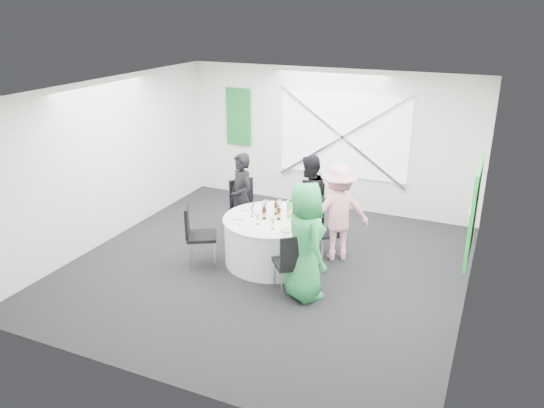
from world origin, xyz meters
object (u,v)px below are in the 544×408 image
at_px(banquet_table, 272,240).
at_px(person_man_back_left, 241,197).
at_px(person_woman_green, 305,241).
at_px(chair_front_left, 195,230).
at_px(person_man_back, 309,198).
at_px(chair_back_right, 333,228).
at_px(chair_front_right, 292,260).
at_px(green_water_bottle, 289,210).
at_px(chair_back, 310,205).
at_px(chair_back_left, 244,204).
at_px(clear_water_bottle, 264,210).
at_px(person_woman_pink, 338,212).

height_order(banquet_table, person_man_back_left, person_man_back_left).
xyz_separation_m(banquet_table, person_woman_green, (0.86, -0.80, 0.48)).
height_order(chair_front_left, person_man_back, person_man_back).
distance_m(chair_back_right, person_man_back_left, 1.70).
height_order(chair_front_right, green_water_bottle, green_water_bottle).
bearing_deg(green_water_bottle, chair_back, 91.99).
bearing_deg(chair_back_left, chair_front_right, -95.52).
distance_m(chair_back, chair_front_right, 2.14).
height_order(person_man_back_left, person_man_back, person_man_back_left).
height_order(person_man_back, clear_water_bottle, person_man_back).
bearing_deg(person_man_back, chair_front_right, 25.06).
relative_size(banquet_table, chair_back, 1.56).
bearing_deg(person_man_back_left, person_man_back, 60.14).
bearing_deg(chair_front_right, chair_back_right, -133.13).
distance_m(chair_back_left, chair_front_right, 2.25).
xyz_separation_m(chair_back, person_woman_green, (0.66, -2.00, 0.27)).
bearing_deg(chair_back_left, green_water_bottle, -78.19).
relative_size(person_woman_pink, clear_water_bottle, 5.93).
distance_m(banquet_table, person_woman_pink, 1.15).
bearing_deg(person_man_back, chair_back_left, -60.66).
distance_m(chair_back_left, chair_back_right, 1.70).
height_order(chair_front_left, person_woman_green, person_woman_green).
xyz_separation_m(person_woman_pink, clear_water_bottle, (-1.07, -0.54, 0.06)).
bearing_deg(person_man_back_left, green_water_bottle, 12.21).
relative_size(banquet_table, chair_front_left, 1.54).
xyz_separation_m(chair_front_right, clear_water_bottle, (-0.85, 0.88, 0.29)).
height_order(chair_front_left, clear_water_bottle, clear_water_bottle).
bearing_deg(chair_front_left, person_woman_green, -125.48).
xyz_separation_m(chair_back_left, green_water_bottle, (1.10, -0.60, 0.27)).
xyz_separation_m(person_man_back_left, clear_water_bottle, (0.70, -0.58, 0.08)).
distance_m(person_man_back, green_water_bottle, 0.96).
height_order(chair_front_left, person_woman_pink, person_woman_pink).
xyz_separation_m(chair_front_left, person_woman_green, (1.92, -0.21, 0.26)).
distance_m(person_man_back, person_woman_pink, 0.89).
height_order(chair_front_right, clear_water_bottle, clear_water_bottle).
bearing_deg(person_woman_pink, chair_back, -72.81).
bearing_deg(clear_water_bottle, person_woman_pink, 26.94).
xyz_separation_m(chair_back_left, person_man_back, (1.09, 0.35, 0.16)).
xyz_separation_m(person_woman_pink, person_woman_green, (-0.06, -1.35, 0.05)).
bearing_deg(person_man_back, banquet_table, 0.00).
relative_size(chair_front_right, clear_water_bottle, 3.58).
distance_m(banquet_table, clear_water_bottle, 0.51).
distance_m(chair_front_right, chair_front_left, 1.78).
relative_size(chair_back, chair_back_right, 1.22).
bearing_deg(green_water_bottle, person_man_back, 90.93).
xyz_separation_m(chair_front_right, person_woman_green, (0.16, 0.08, 0.28)).
xyz_separation_m(chair_front_right, person_man_back_left, (-1.54, 1.47, 0.21)).
bearing_deg(chair_back, person_man_back_left, -140.28).
bearing_deg(person_man_back_left, person_woman_pink, 33.57).
xyz_separation_m(person_man_back_left, person_woman_green, (1.70, -1.39, 0.07)).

